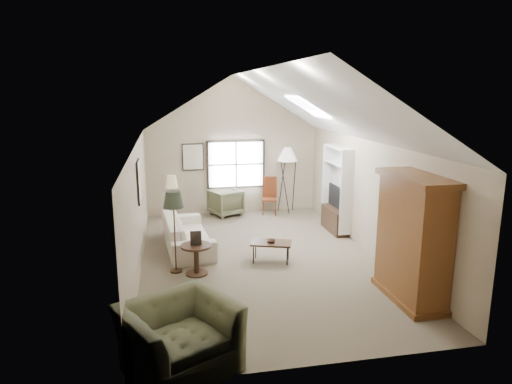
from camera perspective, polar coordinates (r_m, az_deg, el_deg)
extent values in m
cube|color=#756954|center=(10.01, 0.45, -8.34)|extent=(5.00, 8.00, 0.01)
cube|color=tan|center=(13.49, -2.96, 2.65)|extent=(5.00, 0.01, 2.50)
cube|color=tan|center=(5.96, 8.34, -10.51)|extent=(5.00, 0.01, 2.50)
cube|color=tan|center=(9.47, -14.54, -2.04)|extent=(0.01, 8.00, 2.50)
cube|color=tan|center=(10.41, 14.06, -0.70)|extent=(0.01, 8.00, 2.50)
cube|color=black|center=(13.43, -2.52, 3.48)|extent=(1.72, 0.08, 1.42)
cube|color=black|center=(9.65, -14.43, 1.28)|extent=(0.68, 0.04, 0.88)
cube|color=black|center=(13.28, -7.89, 4.35)|extent=(0.62, 0.04, 0.78)
cube|color=brown|center=(8.26, 19.02, -5.55)|extent=(0.60, 1.50, 2.20)
cube|color=white|center=(11.81, 10.07, 0.54)|extent=(0.32, 1.30, 2.10)
cube|color=#382316|center=(12.00, 9.82, -3.43)|extent=(0.34, 1.18, 0.60)
cube|color=black|center=(11.85, 9.94, -0.55)|extent=(0.05, 0.90, 0.55)
imported|color=beige|center=(10.68, -8.58, -5.11)|extent=(1.15, 2.50, 0.71)
imported|color=#5C5F43|center=(6.29, -9.61, -17.44)|extent=(1.77, 1.70, 0.89)
imported|color=#5A6144|center=(13.35, -3.84, -1.29)|extent=(1.09, 1.10, 0.76)
cube|color=#3E2519|center=(9.79, 1.90, -7.48)|extent=(0.96, 0.72, 0.43)
imported|color=#361E16|center=(9.71, 1.91, -6.14)|extent=(0.26, 0.26, 0.05)
cylinder|color=#3B2618|center=(9.19, -7.45, -8.37)|extent=(0.66, 0.66, 0.61)
cube|color=brown|center=(13.40, 1.70, -0.49)|extent=(0.51, 0.51, 1.09)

